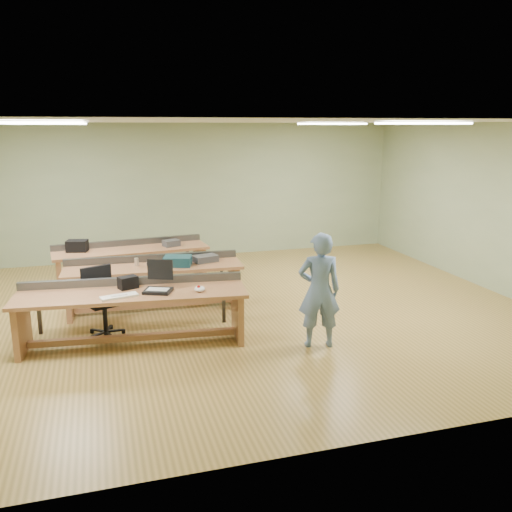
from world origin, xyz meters
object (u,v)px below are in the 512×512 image
object	(u,v)px
parts_bin_teal	(178,261)
person	(319,290)
camera_bag	(128,282)
parts_bin_grey	(205,258)
workbench_front	(133,305)
task_chair	(103,311)
laptop_base	(158,291)
workbench_mid	(154,277)
mug	(150,264)
drinks_can	(137,262)
workbench_back	(132,259)

from	to	relation	value
parts_bin_teal	person	bearing A→B (deg)	-51.40
camera_bag	parts_bin_teal	size ratio (longest dim) A/B	0.58
person	parts_bin_grey	distance (m)	2.42
workbench_front	camera_bag	world-z (taller)	camera_bag
parts_bin_grey	parts_bin_teal	bearing A→B (deg)	-165.02
person	workbench_front	bearing A→B (deg)	-5.40
parts_bin_grey	person	bearing A→B (deg)	-62.13
task_chair	laptop_base	bearing A→B (deg)	-61.70
task_chair	workbench_front	bearing A→B (deg)	-72.05
workbench_front	workbench_mid	size ratio (longest dim) A/B	1.11
mug	drinks_can	distance (m)	0.26
workbench_back	parts_bin_teal	size ratio (longest dim) A/B	6.54
task_chair	mug	size ratio (longest dim) A/B	8.41
task_chair	mug	xyz separation A→B (m)	(0.76, 0.77, 0.44)
laptop_base	workbench_mid	bearing A→B (deg)	109.73
workbench_back	drinks_can	size ratio (longest dim) A/B	22.31
workbench_front	workbench_back	distance (m)	2.71
laptop_base	mug	bearing A→B (deg)	112.01
parts_bin_grey	workbench_front	bearing A→B (deg)	-133.51
person	mug	xyz separation A→B (m)	(-2.04, 2.02, 0.01)
task_chair	person	bearing A→B (deg)	-46.64
workbench_mid	drinks_can	world-z (taller)	drinks_can
workbench_back	laptop_base	world-z (taller)	workbench_back
workbench_back	task_chair	distance (m)	2.32
parts_bin_grey	workbench_mid	bearing A→B (deg)	-179.34
workbench_back	camera_bag	world-z (taller)	camera_bag
workbench_front	parts_bin_teal	bearing A→B (deg)	62.65
parts_bin_grey	drinks_can	world-z (taller)	drinks_can
parts_bin_grey	mug	bearing A→B (deg)	-172.73
workbench_front	drinks_can	world-z (taller)	drinks_can
workbench_front	drinks_can	bearing A→B (deg)	89.16
workbench_front	parts_bin_grey	size ratio (longest dim) A/B	8.09
workbench_back	parts_bin_grey	xyz separation A→B (m)	(1.11, -1.35, 0.25)
task_chair	drinks_can	bearing A→B (deg)	36.65
task_chair	parts_bin_grey	bearing A→B (deg)	5.43
workbench_mid	workbench_back	distance (m)	1.39
person	drinks_can	bearing A→B (deg)	-31.57
task_chair	mug	distance (m)	1.17
workbench_back	person	bearing A→B (deg)	-63.08
workbench_back	parts_bin_teal	distance (m)	1.64
camera_bag	parts_bin_grey	world-z (taller)	camera_bag
camera_bag	task_chair	bearing A→B (deg)	118.31
workbench_back	laptop_base	size ratio (longest dim) A/B	7.93
person	drinks_can	distance (m)	3.13
laptop_base	person	bearing A→B (deg)	5.70
task_chair	parts_bin_teal	bearing A→B (deg)	9.92
laptop_base	camera_bag	distance (m)	0.48
camera_bag	mug	size ratio (longest dim) A/B	2.15
workbench_mid	workbench_front	bearing A→B (deg)	-105.10
workbench_front	person	size ratio (longest dim) A/B	1.99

